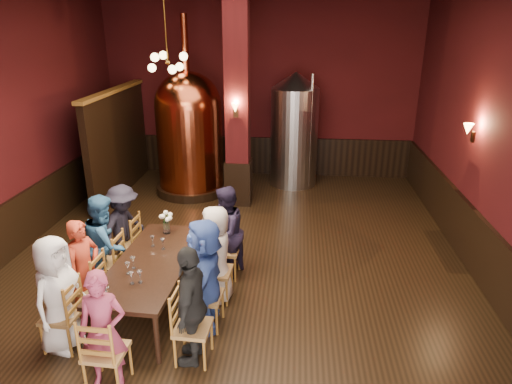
# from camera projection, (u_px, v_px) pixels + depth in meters

# --- Properties ---
(room) EXTENTS (10.00, 10.02, 4.50)m
(room) POSITION_uv_depth(u_px,v_px,m) (233.00, 135.00, 7.11)
(room) COLOR black
(room) RESTS_ON ground
(wainscot_right) EXTENTS (0.08, 9.90, 1.00)m
(wainscot_right) POSITION_uv_depth(u_px,v_px,m) (477.00, 246.00, 7.38)
(wainscot_right) COLOR black
(wainscot_right) RESTS_ON ground
(wainscot_back) EXTENTS (7.90, 0.08, 1.00)m
(wainscot_back) POSITION_uv_depth(u_px,v_px,m) (260.00, 156.00, 12.35)
(wainscot_back) COLOR black
(wainscot_back) RESTS_ON ground
(wainscot_left) EXTENTS (0.08, 9.90, 1.00)m
(wainscot_left) POSITION_uv_depth(u_px,v_px,m) (14.00, 227.00, 8.07)
(wainscot_left) COLOR black
(wainscot_left) RESTS_ON ground
(column) EXTENTS (0.58, 0.58, 4.50)m
(column) POSITION_uv_depth(u_px,v_px,m) (238.00, 104.00, 9.74)
(column) COLOR #420E10
(column) RESTS_ON ground
(partition) EXTENTS (0.22, 3.50, 2.40)m
(partition) POSITION_uv_depth(u_px,v_px,m) (118.00, 144.00, 10.74)
(partition) COLOR black
(partition) RESTS_ON ground
(pendant_cluster) EXTENTS (0.90, 0.90, 1.70)m
(pendant_cluster) POSITION_uv_depth(u_px,v_px,m) (168.00, 62.00, 9.67)
(pendant_cluster) COLOR #A57226
(pendant_cluster) RESTS_ON room
(sconce_wall) EXTENTS (0.20, 0.20, 0.36)m
(sconce_wall) POSITION_uv_depth(u_px,v_px,m) (474.00, 132.00, 7.54)
(sconce_wall) COLOR black
(sconce_wall) RESTS_ON room
(sconce_column) EXTENTS (0.20, 0.20, 0.36)m
(sconce_column) POSITION_uv_depth(u_px,v_px,m) (236.00, 109.00, 9.48)
(sconce_column) COLOR black
(sconce_column) RESTS_ON column
(dining_table) EXTENTS (1.11, 2.44, 0.75)m
(dining_table) POSITION_uv_depth(u_px,v_px,m) (153.00, 265.00, 6.46)
(dining_table) COLOR black
(dining_table) RESTS_ON ground
(chair_0) EXTENTS (0.48, 0.48, 0.92)m
(chair_0) POSITION_uv_depth(u_px,v_px,m) (61.00, 315.00, 5.72)
(chair_0) COLOR #9D6827
(chair_0) RESTS_ON ground
(person_0) EXTENTS (0.65, 0.84, 1.54)m
(person_0) POSITION_uv_depth(u_px,v_px,m) (58.00, 294.00, 5.61)
(person_0) COLOR white
(person_0) RESTS_ON ground
(chair_1) EXTENTS (0.48, 0.48, 0.92)m
(chair_1) POSITION_uv_depth(u_px,v_px,m) (87.00, 286.00, 6.34)
(chair_1) COLOR #9D6827
(chair_1) RESTS_ON ground
(person_1) EXTENTS (0.52, 0.62, 1.46)m
(person_1) POSITION_uv_depth(u_px,v_px,m) (85.00, 270.00, 6.25)
(person_1) COLOR #A32F1B
(person_1) RESTS_ON ground
(chair_2) EXTENTS (0.48, 0.48, 0.92)m
(chair_2) POSITION_uv_depth(u_px,v_px,m) (108.00, 263.00, 6.96)
(chair_2) COLOR #9D6827
(chair_2) RESTS_ON ground
(person_2) EXTENTS (0.57, 0.84, 1.57)m
(person_2) POSITION_uv_depth(u_px,v_px,m) (106.00, 244.00, 6.84)
(person_2) COLOR #25507B
(person_2) RESTS_ON ground
(chair_3) EXTENTS (0.48, 0.48, 0.92)m
(chair_3) POSITION_uv_depth(u_px,v_px,m) (126.00, 243.00, 7.58)
(chair_3) COLOR #9D6827
(chair_3) RESTS_ON ground
(person_3) EXTENTS (0.78, 1.07, 1.48)m
(person_3) POSITION_uv_depth(u_px,v_px,m) (124.00, 228.00, 7.48)
(person_3) COLOR black
(person_3) RESTS_ON ground
(chair_4) EXTENTS (0.48, 0.48, 0.92)m
(chair_4) POSITION_uv_depth(u_px,v_px,m) (193.00, 327.00, 5.50)
(chair_4) COLOR #9D6827
(chair_4) RESTS_ON ground
(person_4) EXTENTS (0.41, 0.92, 1.55)m
(person_4) POSITION_uv_depth(u_px,v_px,m) (192.00, 305.00, 5.39)
(person_4) COLOR black
(person_4) RESTS_ON ground
(chair_5) EXTENTS (0.48, 0.48, 0.92)m
(chair_5) POSITION_uv_depth(u_px,v_px,m) (206.00, 296.00, 6.12)
(chair_5) COLOR #9D6827
(chair_5) RESTS_ON ground
(person_5) EXTENTS (0.58, 1.50, 1.58)m
(person_5) POSITION_uv_depth(u_px,v_px,m) (205.00, 275.00, 6.01)
(person_5) COLOR #3856A9
(person_5) RESTS_ON ground
(chair_6) EXTENTS (0.48, 0.48, 0.92)m
(chair_6) POSITION_uv_depth(u_px,v_px,m) (217.00, 271.00, 6.73)
(chair_6) COLOR #9D6827
(chair_6) RESTS_ON ground
(person_6) EXTENTS (0.56, 0.78, 1.48)m
(person_6) POSITION_uv_depth(u_px,v_px,m) (216.00, 254.00, 6.64)
(person_6) COLOR beige
(person_6) RESTS_ON ground
(chair_7) EXTENTS (0.48, 0.48, 0.92)m
(chair_7) POSITION_uv_depth(u_px,v_px,m) (226.00, 250.00, 7.36)
(chair_7) COLOR #9D6827
(chair_7) RESTS_ON ground
(person_7) EXTENTS (0.59, 0.82, 1.53)m
(person_7) POSITION_uv_depth(u_px,v_px,m) (226.00, 233.00, 7.25)
(person_7) COLOR black
(person_7) RESTS_ON ground
(chair_8) EXTENTS (0.48, 0.48, 0.92)m
(chair_8) POSITION_uv_depth(u_px,v_px,m) (106.00, 351.00, 5.10)
(chair_8) COLOR #9D6827
(chair_8) RESTS_ON ground
(person_8) EXTENTS (0.57, 0.41, 1.46)m
(person_8) POSITION_uv_depth(u_px,v_px,m) (103.00, 331.00, 5.01)
(person_8) COLOR #8B2E49
(person_8) RESTS_ON ground
(copper_kettle) EXTENTS (1.73, 1.73, 4.07)m
(copper_kettle) POSITION_uv_depth(u_px,v_px,m) (189.00, 132.00, 10.68)
(copper_kettle) COLOR black
(copper_kettle) RESTS_ON ground
(steel_vessel) EXTENTS (1.24, 1.24, 2.80)m
(steel_vessel) POSITION_uv_depth(u_px,v_px,m) (294.00, 130.00, 11.24)
(steel_vessel) COLOR #B2B2B7
(steel_vessel) RESTS_ON ground
(rose_vase) EXTENTS (0.22, 0.22, 0.37)m
(rose_vase) POSITION_uv_depth(u_px,v_px,m) (166.00, 219.00, 7.18)
(rose_vase) COLOR white
(rose_vase) RESTS_ON dining_table
(wine_glass_0) EXTENTS (0.07, 0.07, 0.17)m
(wine_glass_0) POSITION_uv_depth(u_px,v_px,m) (107.00, 294.00, 5.51)
(wine_glass_0) COLOR white
(wine_glass_0) RESTS_ON dining_table
(wine_glass_1) EXTENTS (0.07, 0.07, 0.17)m
(wine_glass_1) POSITION_uv_depth(u_px,v_px,m) (133.00, 263.00, 6.21)
(wine_glass_1) COLOR white
(wine_glass_1) RESTS_ON dining_table
(wine_glass_2) EXTENTS (0.07, 0.07, 0.17)m
(wine_glass_2) POSITION_uv_depth(u_px,v_px,m) (140.00, 277.00, 5.87)
(wine_glass_2) COLOR white
(wine_glass_2) RESTS_ON dining_table
(wine_glass_3) EXTENTS (0.07, 0.07, 0.17)m
(wine_glass_3) POSITION_uv_depth(u_px,v_px,m) (163.00, 244.00, 6.73)
(wine_glass_3) COLOR white
(wine_glass_3) RESTS_ON dining_table
(wine_glass_4) EXTENTS (0.07, 0.07, 0.17)m
(wine_glass_4) POSITION_uv_depth(u_px,v_px,m) (132.00, 278.00, 5.85)
(wine_glass_4) COLOR white
(wine_glass_4) RESTS_ON dining_table
(wine_glass_5) EXTENTS (0.07, 0.07, 0.17)m
(wine_glass_5) POSITION_uv_depth(u_px,v_px,m) (153.00, 241.00, 6.82)
(wine_glass_5) COLOR white
(wine_glass_5) RESTS_ON dining_table
(wine_glass_6) EXTENTS (0.07, 0.07, 0.17)m
(wine_glass_6) POSITION_uv_depth(u_px,v_px,m) (128.00, 268.00, 6.07)
(wine_glass_6) COLOR white
(wine_glass_6) RESTS_ON dining_table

